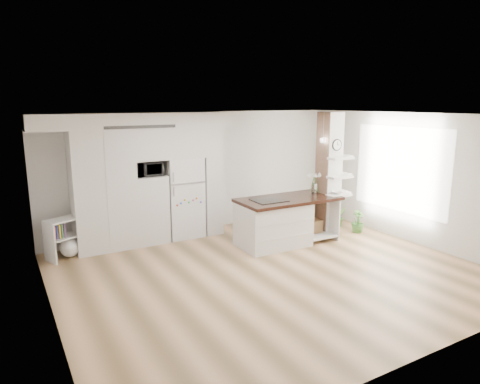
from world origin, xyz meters
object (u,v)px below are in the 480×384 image
(refrigerator, at_px, (183,197))
(bookshelf, at_px, (67,241))
(floor_plant_a, at_px, (340,216))
(kitchen_island, at_px, (278,221))

(refrigerator, bearing_deg, bookshelf, -176.01)
(refrigerator, distance_m, floor_plant_a, 3.76)
(refrigerator, relative_size, floor_plant_a, 3.73)
(kitchen_island, distance_m, floor_plant_a, 2.10)
(bookshelf, height_order, floor_plant_a, bookshelf)
(bookshelf, bearing_deg, floor_plant_a, -33.88)
(refrigerator, distance_m, bookshelf, 2.51)
(refrigerator, xyz_separation_m, kitchen_island, (1.47, -1.52, -0.37))
(bookshelf, bearing_deg, kitchen_island, -43.50)
(bookshelf, bearing_deg, refrigerator, -20.51)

